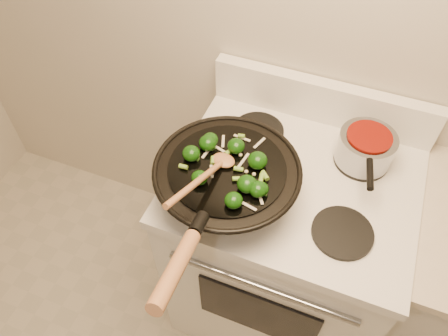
% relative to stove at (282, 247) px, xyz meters
% --- Properties ---
extents(stove, '(0.78, 0.67, 1.08)m').
position_rel_stove_xyz_m(stove, '(0.00, 0.00, 0.00)').
color(stove, white).
rests_on(stove, ground).
extents(wok, '(0.43, 0.72, 0.29)m').
position_rel_stove_xyz_m(wok, '(-0.18, -0.16, 0.54)').
color(wok, black).
rests_on(wok, stove).
extents(stirfry, '(0.27, 0.29, 0.05)m').
position_rel_stove_xyz_m(stirfry, '(-0.17, -0.16, 0.61)').
color(stirfry, '#0F3808').
rests_on(stirfry, wok).
extents(wooden_spoon, '(0.08, 0.31, 0.13)m').
position_rel_stove_xyz_m(wooden_spoon, '(-0.21, -0.22, 0.64)').
color(wooden_spoon, '#9E653E').
rests_on(wooden_spoon, wok).
extents(saucepan, '(0.18, 0.29, 0.11)m').
position_rel_stove_xyz_m(saucepan, '(0.18, 0.15, 0.52)').
color(saucepan, gray).
rests_on(saucepan, stove).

